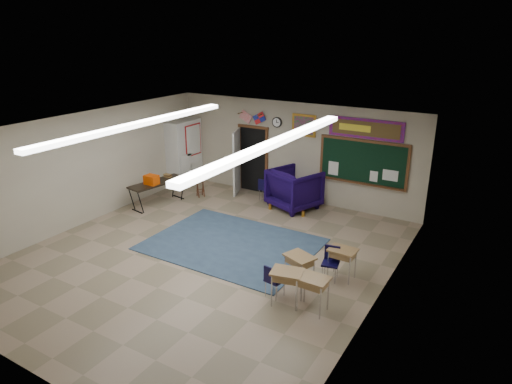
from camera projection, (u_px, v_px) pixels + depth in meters
The scene contains 25 objects.
floor at pixel (206, 256), 10.72m from camera, with size 9.00×9.00×0.00m, color #88745E.
back_wall at pixel (293, 152), 13.84m from camera, with size 8.00×0.04×3.00m, color #ADA58C.
front_wall at pixel (14, 289), 6.57m from camera, with size 8.00×0.04×3.00m, color #ADA58C.
left_wall at pixel (83, 169), 12.14m from camera, with size 0.04×9.00×3.00m, color #ADA58C.
right_wall at pixel (380, 235), 8.28m from camera, with size 0.04×9.00×3.00m, color #ADA58C.
ceiling at pixel (200, 130), 9.70m from camera, with size 8.00×9.00×0.04m, color silver.
area_rug at pixel (232, 244), 11.26m from camera, with size 4.00×3.00×0.02m, color #344C64.
fluorescent_strips at pixel (201, 133), 9.72m from camera, with size 3.86×6.00×0.10m, color white, non-canonical shape.
doorway at pixel (248, 160), 14.60m from camera, with size 1.10×0.89×2.16m.
chalkboard at pixel (363, 164), 12.76m from camera, with size 2.55×0.14×1.30m.
bulletin_board at pixel (366, 129), 12.43m from camera, with size 2.10×0.05×0.55m.
framed_art_print at pixel (304, 125), 13.36m from camera, with size 0.75×0.05×0.65m.
wall_clock at pixel (277, 122), 13.79m from camera, with size 0.32×0.05×0.32m.
wall_flags at pixel (252, 116), 14.14m from camera, with size 1.16×0.06×0.70m, color red, non-canonical shape.
storage_cabinet at pixel (184, 153), 15.24m from camera, with size 0.59×1.25×2.20m.
wingback_armchair at pixel (294, 189), 13.40m from camera, with size 1.26×1.30×1.18m, color black.
student_chair_reading at pixel (265, 189), 14.08m from camera, with size 0.35×0.35×0.71m, color black, non-canonical shape.
student_chair_desk_a at pixel (275, 281), 8.99m from camera, with size 0.35×0.35×0.70m, color black, non-canonical shape.
student_chair_desk_b at pixel (330, 264), 9.58m from camera, with size 0.36×0.36×0.73m, color black, non-canonical shape.
student_desk_front_left at pixel (299, 269), 9.32m from camera, with size 0.71×0.62×0.70m.
student_desk_front_right at pixel (342, 262), 9.63m from camera, with size 0.58×0.45×0.69m.
student_desk_back_left at pixel (287, 286), 8.72m from camera, with size 0.68×0.57×0.72m.
student_desk_back_right at pixel (312, 292), 8.51m from camera, with size 0.60×0.46×0.71m.
folding_table at pixel (158, 192), 13.67m from camera, with size 0.88×1.83×1.00m.
wooden_stool at pixel (200, 188), 14.38m from camera, with size 0.32×0.32×0.57m.
Camera 1 is at (5.92, -7.61, 5.05)m, focal length 32.00 mm.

